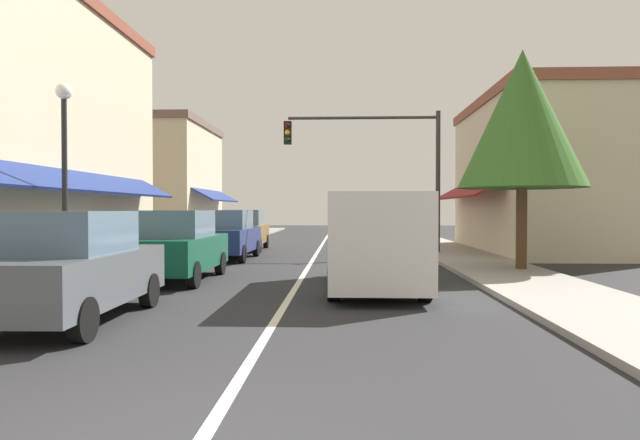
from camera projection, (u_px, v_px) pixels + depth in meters
name	position (u px, v px, depth m)	size (l,w,h in m)	color
ground_plane	(316.00, 255.00, 21.64)	(80.00, 80.00, 0.00)	#28282B
sidewalk_left	(177.00, 253.00, 21.87)	(2.60, 56.00, 0.12)	gray
sidewalk_right	(457.00, 254.00, 21.40)	(2.60, 56.00, 0.12)	gray
lane_center_stripe	(316.00, 255.00, 21.64)	(0.14, 52.00, 0.01)	silver
storefront_right_block	(540.00, 175.00, 23.17)	(6.38, 10.20, 6.45)	beige
storefront_far_left	(168.00, 181.00, 31.95)	(5.87, 8.20, 6.81)	#BCAD8E
parked_car_nearest_left	(71.00, 267.00, 8.76)	(1.86, 4.14, 1.77)	#4C5156
parked_car_second_left	(177.00, 246.00, 13.87)	(1.78, 4.10, 1.77)	#0F4C33
parked_car_third_left	(227.00, 235.00, 19.73)	(1.83, 4.13, 1.77)	navy
parked_car_far_left	(244.00, 230.00, 24.32)	(1.87, 4.14, 1.77)	brown
van_in_lane	(374.00, 238.00, 12.35)	(2.03, 5.19, 2.12)	silver
traffic_signal_mast_arm	(383.00, 155.00, 21.74)	(6.14, 0.50, 5.66)	#333333
street_lamp_left_near	(64.00, 150.00, 12.36)	(0.36, 0.36, 4.61)	black
tree_right_near	(522.00, 119.00, 15.54)	(3.53, 3.53, 6.29)	#4C331E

